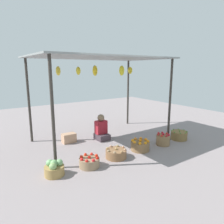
{
  "coord_description": "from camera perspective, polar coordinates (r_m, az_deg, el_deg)",
  "views": [
    {
      "loc": [
        -3.18,
        -5.17,
        2.13
      ],
      "look_at": [
        0.0,
        -0.54,
        0.95
      ],
      "focal_mm": 33.31,
      "sensor_mm": 36.0,
      "label": 1
    }
  ],
  "objects": [
    {
      "name": "market_stall_structure",
      "position": [
        6.08,
        -2.96,
        13.26
      ],
      "size": [
        3.93,
        2.34,
        2.45
      ],
      "color": "#38332D",
      "rests_on": "ground"
    },
    {
      "name": "basket_red_tomatoes",
      "position": [
        4.73,
        -6.24,
        -13.52
      ],
      "size": [
        0.45,
        0.45,
        0.26
      ],
      "color": "#8E7255",
      "rests_on": "ground"
    },
    {
      "name": "vendor_person",
      "position": [
        6.34,
        -2.93,
        -4.92
      ],
      "size": [
        0.36,
        0.44,
        0.78
      ],
      "color": "#41343B",
      "rests_on": "ground"
    },
    {
      "name": "basket_cabbages",
      "position": [
        4.51,
        -15.57,
        -14.76
      ],
      "size": [
        0.4,
        0.4,
        0.34
      ],
      "color": "#9C7C45",
      "rests_on": "ground"
    },
    {
      "name": "basket_oranges",
      "position": [
        5.61,
        7.74,
        -9.12
      ],
      "size": [
        0.49,
        0.49,
        0.31
      ],
      "color": "brown",
      "rests_on": "ground"
    },
    {
      "name": "basket_potatoes",
      "position": [
        5.14,
        1.11,
        -11.32
      ],
      "size": [
        0.51,
        0.51,
        0.26
      ],
      "color": "brown",
      "rests_on": "ground"
    },
    {
      "name": "wooden_crate_near_vendor",
      "position": [
        6.25,
        -11.74,
        -6.99
      ],
      "size": [
        0.39,
        0.25,
        0.27
      ],
      "primitive_type": "cube",
      "color": "tan",
      "rests_on": "ground"
    },
    {
      "name": "basket_green_chilies",
      "position": [
        6.71,
        17.91,
        -6.11
      ],
      "size": [
        0.49,
        0.49,
        0.28
      ],
      "color": "brown",
      "rests_on": "ground"
    },
    {
      "name": "ground_plane",
      "position": [
        6.43,
        -2.77,
        -7.48
      ],
      "size": [
        14.0,
        14.0,
        0.0
      ],
      "primitive_type": "plane",
      "color": "gray"
    },
    {
      "name": "basket_red_apples",
      "position": [
        6.11,
        13.82,
        -7.37
      ],
      "size": [
        0.38,
        0.38,
        0.35
      ],
      "color": "olive",
      "rests_on": "ground"
    }
  ]
}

